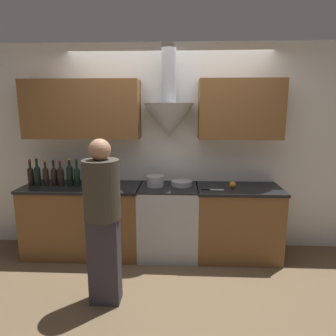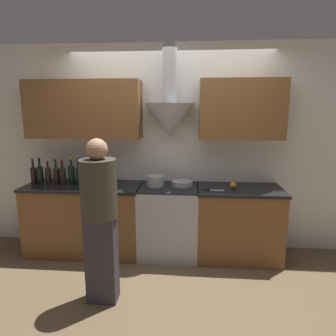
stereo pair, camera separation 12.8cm
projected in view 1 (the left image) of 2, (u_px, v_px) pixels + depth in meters
ground_plane at (167, 267)px, 3.49m from camera, size 12.00×12.00×0.00m
wall_back at (163, 136)px, 3.78m from camera, size 8.40×0.61×2.60m
counter_left at (84, 219)px, 3.76m from camera, size 1.44×0.62×0.88m
counter_right at (237, 222)px, 3.68m from camera, size 1.01×0.62×0.88m
stove_range at (168, 220)px, 3.72m from camera, size 0.71×0.60×0.88m
wine_bottle_0 at (31, 175)px, 3.68m from camera, size 0.07×0.07×0.32m
wine_bottle_1 at (38, 175)px, 3.66m from camera, size 0.07×0.07×0.33m
wine_bottle_2 at (46, 175)px, 3.66m from camera, size 0.07×0.07×0.32m
wine_bottle_3 at (54, 175)px, 3.67m from camera, size 0.07×0.07×0.31m
wine_bottle_4 at (61, 175)px, 3.66m from camera, size 0.08×0.08×0.31m
wine_bottle_5 at (70, 174)px, 3.66m from camera, size 0.08×0.08×0.34m
wine_bottle_6 at (77, 175)px, 3.63m from camera, size 0.07×0.07×0.34m
wine_bottle_7 at (86, 175)px, 3.65m from camera, size 0.08×0.08×0.33m
wine_bottle_8 at (94, 175)px, 3.64m from camera, size 0.07×0.07×0.36m
wine_bottle_9 at (102, 175)px, 3.62m from camera, size 0.07×0.07×0.34m
stock_pot at (155, 181)px, 3.64m from camera, size 0.21×0.21×0.13m
mixing_bowl at (182, 183)px, 3.67m from camera, size 0.26×0.26×0.06m
orange_fruit at (233, 185)px, 3.57m from camera, size 0.08×0.08×0.08m
chefs_knife at (213, 190)px, 3.48m from camera, size 0.26×0.05×0.01m
person_foreground_left at (103, 216)px, 2.71m from camera, size 0.33×0.33×1.56m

